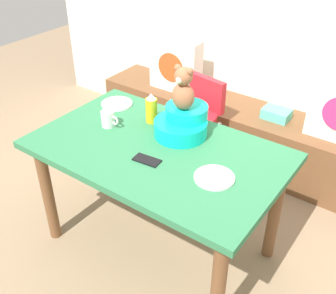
{
  "coord_description": "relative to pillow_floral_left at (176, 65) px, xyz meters",
  "views": [
    {
      "loc": [
        1.12,
        -1.47,
        1.96
      ],
      "look_at": [
        0.0,
        0.1,
        0.69
      ],
      "focal_mm": 43.7,
      "sensor_mm": 36.0,
      "label": 1
    }
  ],
  "objects": [
    {
      "name": "pillow_floral_left",
      "position": [
        0.0,
        0.0,
        0.0
      ],
      "size": [
        0.44,
        0.15,
        0.44
      ],
      "color": "white",
      "rests_on": "window_bench"
    },
    {
      "name": "highchair",
      "position": [
        0.46,
        -0.42,
        -0.16
      ],
      "size": [
        0.37,
        0.49,
        0.79
      ],
      "color": "red",
      "rests_on": "ground_plane"
    },
    {
      "name": "ketchup_bottle",
      "position": [
        0.48,
        -0.94,
        0.15
      ],
      "size": [
        0.07,
        0.07,
        0.18
      ],
      "color": "gold",
      "rests_on": "dining_table"
    },
    {
      "name": "window_bench",
      "position": [
        0.68,
        0.02,
        -0.45
      ],
      "size": [
        2.6,
        0.44,
        0.46
      ],
      "primitive_type": "cube",
      "color": "brown",
      "rests_on": "ground_plane"
    },
    {
      "name": "teddy_bear",
      "position": [
        0.7,
        -0.95,
        0.34
      ],
      "size": [
        0.13,
        0.12,
        0.25
      ],
      "color": "#9E5E3D",
      "rests_on": "infant_seat_teal"
    },
    {
      "name": "book_stack",
      "position": [
        0.9,
        0.02,
        -0.18
      ],
      "size": [
        0.2,
        0.14,
        0.08
      ],
      "primitive_type": "cube",
      "color": "#55C7B2",
      "rests_on": "window_bench"
    },
    {
      "name": "cell_phone",
      "position": [
        0.71,
        -1.28,
        0.06
      ],
      "size": [
        0.15,
        0.08,
        0.01
      ],
      "primitive_type": "cube",
      "rotation": [
        0.0,
        0.0,
        1.67
      ],
      "color": "black",
      "rests_on": "dining_table"
    },
    {
      "name": "dinner_plate_near",
      "position": [
        0.16,
        -0.9,
        0.07
      ],
      "size": [
        0.2,
        0.2,
        0.01
      ],
      "primitive_type": "cylinder",
      "color": "white",
      "rests_on": "dining_table"
    },
    {
      "name": "infant_seat_teal",
      "position": [
        0.7,
        -0.95,
        0.13
      ],
      "size": [
        0.3,
        0.33,
        0.16
      ],
      "color": "#0DC7BA",
      "rests_on": "dining_table"
    },
    {
      "name": "dinner_plate_far",
      "position": [
        1.06,
        -1.21,
        0.07
      ],
      "size": [
        0.2,
        0.2,
        0.01
      ],
      "primitive_type": "cylinder",
      "color": "white",
      "rests_on": "dining_table"
    },
    {
      "name": "coffee_mug",
      "position": [
        0.3,
        -1.13,
        0.11
      ],
      "size": [
        0.12,
        0.08,
        0.09
      ],
      "color": "silver",
      "rests_on": "dining_table"
    },
    {
      "name": "dining_table",
      "position": [
        0.68,
        -1.15,
        -0.04
      ],
      "size": [
        1.37,
        0.84,
        0.74
      ],
      "color": "#2D7247",
      "rests_on": "ground_plane"
    },
    {
      "name": "ground_plane",
      "position": [
        0.68,
        -1.15,
        -0.68
      ],
      "size": [
        8.0,
        8.0,
        0.0
      ],
      "primitive_type": "plane",
      "color": "#8C7256"
    }
  ]
}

